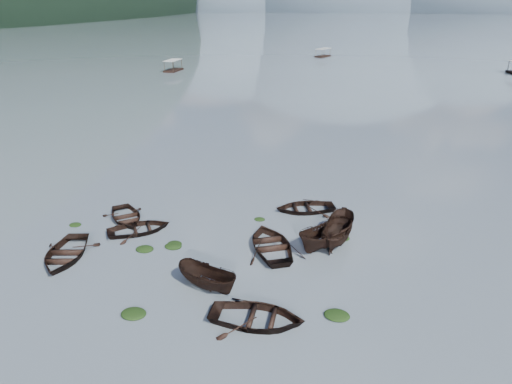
% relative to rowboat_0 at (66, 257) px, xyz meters
% --- Properties ---
extents(ground_plane, '(2400.00, 2400.00, 0.00)m').
position_rel_rowboat_0_xyz_m(ground_plane, '(10.04, -3.28, 0.00)').
color(ground_plane, slate).
extents(haze_mtn_a, '(520.00, 520.00, 280.00)m').
position_rel_rowboat_0_xyz_m(haze_mtn_a, '(-249.96, 896.72, 0.00)').
color(haze_mtn_a, '#475666').
rests_on(haze_mtn_a, ground).
extents(haze_mtn_b, '(520.00, 520.00, 340.00)m').
position_rel_rowboat_0_xyz_m(haze_mtn_b, '(-49.96, 896.72, 0.00)').
color(haze_mtn_b, '#475666').
rests_on(haze_mtn_b, ground).
extents(haze_mtn_c, '(520.00, 520.00, 260.00)m').
position_rel_rowboat_0_xyz_m(haze_mtn_c, '(150.04, 896.72, 0.00)').
color(haze_mtn_c, '#475666').
rests_on(haze_mtn_c, ground).
extents(rowboat_0, '(4.63, 5.60, 1.01)m').
position_rel_rowboat_0_xyz_m(rowboat_0, '(0.00, 0.00, 0.00)').
color(rowboat_0, black).
rests_on(rowboat_0, ground).
extents(rowboat_1, '(5.26, 5.00, 0.89)m').
position_rel_rowboat_0_xyz_m(rowboat_1, '(2.79, 4.32, 0.00)').
color(rowboat_1, black).
rests_on(rowboat_1, ground).
extents(rowboat_2, '(4.26, 2.75, 1.54)m').
position_rel_rowboat_0_xyz_m(rowboat_2, '(9.74, -0.73, 0.00)').
color(rowboat_2, black).
rests_on(rowboat_2, ground).
extents(rowboat_3, '(5.61, 6.22, 1.06)m').
position_rel_rowboat_0_xyz_m(rowboat_3, '(12.22, 4.38, 0.00)').
color(rowboat_3, black).
rests_on(rowboat_3, ground).
extents(rowboat_4, '(5.03, 3.74, 1.00)m').
position_rel_rowboat_0_xyz_m(rowboat_4, '(13.18, -2.96, 0.00)').
color(rowboat_4, black).
rests_on(rowboat_4, ground).
extents(rowboat_5, '(4.10, 4.88, 1.81)m').
position_rel_rowboat_0_xyz_m(rowboat_5, '(15.58, 5.55, 0.00)').
color(rowboat_5, black).
rests_on(rowboat_5, ground).
extents(rowboat_6, '(5.10, 5.18, 0.88)m').
position_rel_rowboat_0_xyz_m(rowboat_6, '(0.93, 5.81, 0.00)').
color(rowboat_6, black).
rests_on(rowboat_6, ground).
extents(rowboat_7, '(5.41, 4.71, 0.94)m').
position_rel_rowboat_0_xyz_m(rowboat_7, '(13.39, 10.74, 0.00)').
color(rowboat_7, black).
rests_on(rowboat_7, ground).
extents(rowboat_8, '(2.37, 4.84, 1.79)m').
position_rel_rowboat_0_xyz_m(rowboat_8, '(16.20, 6.47, 0.00)').
color(rowboat_8, black).
rests_on(rowboat_8, ground).
extents(weed_clump_0, '(1.18, 0.96, 0.26)m').
position_rel_rowboat_0_xyz_m(weed_clump_0, '(4.35, 2.12, 0.00)').
color(weed_clump_0, black).
rests_on(weed_clump_0, ground).
extents(weed_clump_1, '(1.15, 0.92, 0.25)m').
position_rel_rowboat_0_xyz_m(weed_clump_1, '(5.97, 2.94, 0.00)').
color(weed_clump_1, black).
rests_on(weed_clump_1, ground).
extents(weed_clump_2, '(1.33, 1.07, 0.29)m').
position_rel_rowboat_0_xyz_m(weed_clump_2, '(6.94, -4.03, 0.00)').
color(weed_clump_2, black).
rests_on(weed_clump_2, ground).
extents(weed_clump_3, '(0.81, 0.69, 0.18)m').
position_rel_rowboat_0_xyz_m(weed_clump_3, '(10.42, 8.30, 0.00)').
color(weed_clump_3, black).
rests_on(weed_clump_3, ground).
extents(weed_clump_4, '(1.33, 1.06, 0.28)m').
position_rel_rowboat_0_xyz_m(weed_clump_4, '(17.01, -1.49, 0.00)').
color(weed_clump_4, black).
rests_on(weed_clump_4, ground).
extents(weed_clump_5, '(0.90, 0.73, 0.19)m').
position_rel_rowboat_0_xyz_m(weed_clump_5, '(-2.15, 4.04, 0.00)').
color(weed_clump_5, black).
rests_on(weed_clump_5, ground).
extents(weed_clump_6, '(0.99, 0.82, 0.21)m').
position_rel_rowboat_0_xyz_m(weed_clump_6, '(5.91, 3.30, 0.00)').
color(weed_clump_6, black).
rests_on(weed_clump_6, ground).
extents(weed_clump_7, '(1.20, 0.96, 0.26)m').
position_rel_rowboat_0_xyz_m(weed_clump_7, '(16.46, 6.92, 0.00)').
color(weed_clump_7, black).
rests_on(weed_clump_7, ground).
extents(pontoon_left, '(2.84, 6.29, 2.37)m').
position_rel_rowboat_0_xyz_m(pontoon_left, '(-28.02, 78.14, 0.00)').
color(pontoon_left, black).
rests_on(pontoon_left, ground).
extents(pontoon_centre, '(4.30, 6.16, 2.18)m').
position_rel_rowboat_0_xyz_m(pontoon_centre, '(1.56, 116.18, 0.00)').
color(pontoon_centre, black).
rests_on(pontoon_centre, ground).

